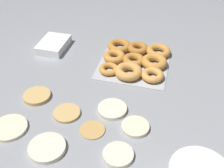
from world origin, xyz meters
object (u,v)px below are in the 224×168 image
pancake_4 (37,96)px  pancake_7 (92,129)px  pancake_3 (112,109)px  pancake_2 (47,148)px  pancake_6 (9,128)px  pancake_1 (67,113)px  donut_tray (136,60)px  container_stack (54,45)px  pancake_0 (135,127)px  pancake_5 (118,155)px

pancake_4 → pancake_7: (-0.25, 0.10, -0.00)m
pancake_4 → pancake_3: bearing=-179.8°
pancake_2 → pancake_6: size_ratio=0.97×
pancake_7 → pancake_1: bearing=-24.4°
pancake_2 → pancake_7: 0.15m
pancake_4 → pancake_7: bearing=157.3°
pancake_4 → donut_tray: size_ratio=0.32×
pancake_2 → container_stack: size_ratio=0.71×
pancake_1 → pancake_4: (0.14, -0.05, 0.00)m
pancake_3 → pancake_4: bearing=0.2°
pancake_1 → container_stack: container_stack is taller
pancake_6 → container_stack: bearing=-82.7°
donut_tray → pancake_2: bearing=71.8°
pancake_1 → pancake_4: 0.15m
pancake_0 → pancake_3: size_ratio=0.90×
pancake_5 → pancake_6: 0.37m
pancake_5 → pancake_7: size_ratio=1.11×
pancake_6 → pancake_7: bearing=-166.8°
pancake_2 → pancake_5: size_ratio=1.24×
donut_tray → pancake_3: bearing=85.8°
pancake_3 → donut_tray: donut_tray is taller
pancake_4 → pancake_7: 0.27m
pancake_1 → donut_tray: (-0.17, -0.36, 0.01)m
pancake_5 → pancake_7: (0.10, -0.08, -0.00)m
pancake_0 → pancake_5: bearing=77.2°
pancake_3 → pancake_4: 0.29m
pancake_0 → pancake_5: pancake_5 is taller
pancake_6 → pancake_7: size_ratio=1.42×
pancake_3 → container_stack: container_stack is taller
donut_tray → pancake_5: bearing=94.9°
pancake_0 → pancake_7: 0.14m
pancake_7 → container_stack: 0.55m
pancake_7 → pancake_0: bearing=-162.0°
pancake_1 → container_stack: bearing=-60.7°
pancake_3 → donut_tray: (-0.02, -0.31, 0.01)m
pancake_1 → pancake_2: (0.00, 0.16, 0.00)m
pancake_1 → pancake_3: (-0.15, -0.05, 0.00)m
pancake_4 → pancake_5: same height
pancake_0 → pancake_4: 0.38m
pancake_2 → pancake_3: same height
pancake_2 → pancake_0: bearing=-148.0°
pancake_0 → pancake_4: bearing=-9.0°
container_stack → pancake_2: bearing=111.8°
pancake_3 → pancake_7: size_ratio=1.23×
pancake_1 → pancake_6: 0.19m
pancake_3 → pancake_5: (-0.07, 0.18, 0.00)m
pancake_1 → pancake_2: 0.16m
pancake_4 → pancake_6: pancake_4 is taller
pancake_0 → pancake_1: pancake_0 is taller
pancake_3 → pancake_2: bearing=55.0°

